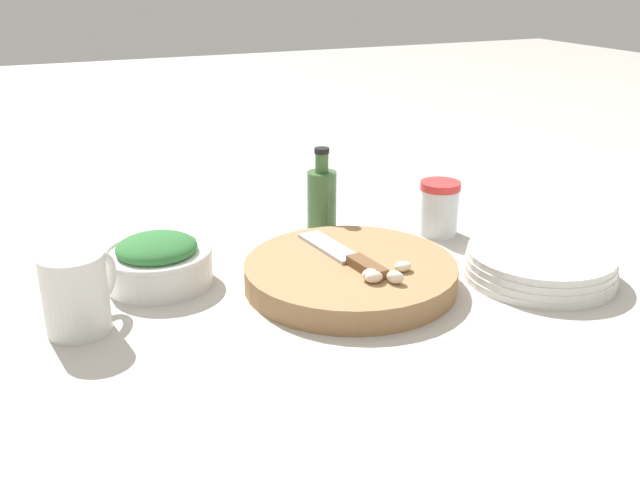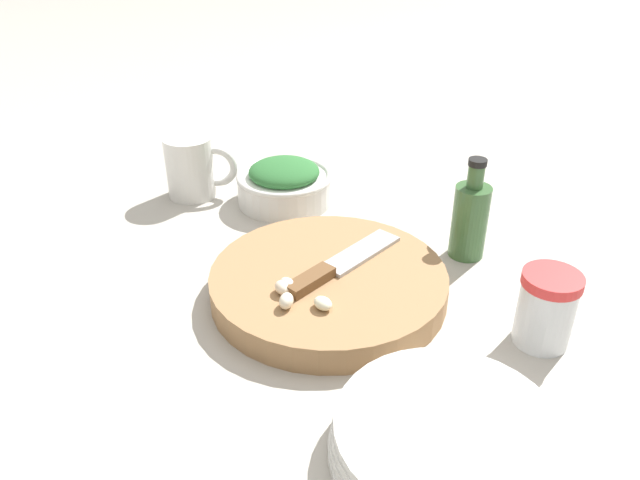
# 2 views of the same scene
# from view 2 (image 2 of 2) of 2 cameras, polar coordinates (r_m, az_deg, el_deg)

# --- Properties ---
(ground_plane) EXTENTS (5.00, 5.00, 0.00)m
(ground_plane) POSITION_cam_2_polar(r_m,az_deg,el_deg) (0.84, -0.68, -2.04)
(ground_plane) COLOR #B2ADA3
(cutting_board) EXTENTS (0.29, 0.29, 0.03)m
(cutting_board) POSITION_cam_2_polar(r_m,az_deg,el_deg) (0.76, 0.78, -4.02)
(cutting_board) COLOR #9E754C
(cutting_board) RESTS_ON ground_plane
(chef_knife) EXTENTS (0.05, 0.19, 0.01)m
(chef_knife) POSITION_cam_2_polar(r_m,az_deg,el_deg) (0.76, 1.58, -2.34)
(chef_knife) COLOR brown
(chef_knife) RESTS_ON cutting_board
(garlic_cloves) EXTENTS (0.08, 0.05, 0.02)m
(garlic_cloves) POSITION_cam_2_polar(r_m,az_deg,el_deg) (0.70, -2.41, -4.92)
(garlic_cloves) COLOR #F2E8CE
(garlic_cloves) RESTS_ON cutting_board
(herb_bowl) EXTENTS (0.15, 0.15, 0.07)m
(herb_bowl) POSITION_cam_2_polar(r_m,az_deg,el_deg) (0.98, -3.27, 5.21)
(herb_bowl) COLOR silver
(herb_bowl) RESTS_ON ground_plane
(spice_jar) EXTENTS (0.06, 0.06, 0.09)m
(spice_jar) POSITION_cam_2_polar(r_m,az_deg,el_deg) (0.72, 19.97, -5.91)
(spice_jar) COLOR silver
(spice_jar) RESTS_ON ground_plane
(coffee_mug) EXTENTS (0.10, 0.10, 0.10)m
(coffee_mug) POSITION_cam_2_polar(r_m,az_deg,el_deg) (1.01, -11.57, 6.57)
(coffee_mug) COLOR silver
(coffee_mug) RESTS_ON ground_plane
(plate_stack) EXTENTS (0.21, 0.21, 0.04)m
(plate_stack) POSITION_cam_2_polar(r_m,az_deg,el_deg) (0.59, 11.54, -17.47)
(plate_stack) COLOR silver
(plate_stack) RESTS_ON ground_plane
(oil_bottle) EXTENTS (0.05, 0.05, 0.14)m
(oil_bottle) POSITION_cam_2_polar(r_m,az_deg,el_deg) (0.85, 13.55, 1.95)
(oil_bottle) COLOR #3D6638
(oil_bottle) RESTS_ON ground_plane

